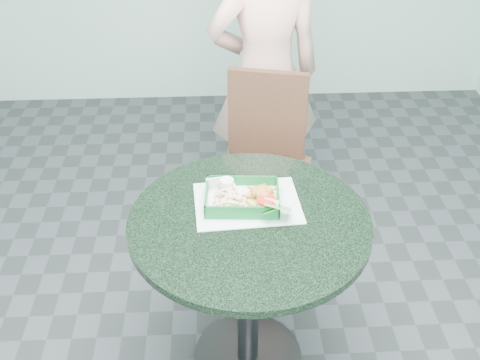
{
  "coord_description": "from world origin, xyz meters",
  "views": [
    {
      "loc": [
        -0.11,
        -1.53,
        2.02
      ],
      "look_at": [
        -0.03,
        0.1,
        0.87
      ],
      "focal_mm": 42.0,
      "sensor_mm": 36.0,
      "label": 1
    }
  ],
  "objects_px": {
    "cafe_table": "(249,258)",
    "crab_sandwich": "(261,198)",
    "food_basket": "(242,204)",
    "diner_person": "(265,66)",
    "sauce_ramekin": "(226,188)",
    "dining_chair": "(268,154)"
  },
  "relations": [
    {
      "from": "dining_chair",
      "to": "crab_sandwich",
      "type": "relative_size",
      "value": 8.38
    },
    {
      "from": "dining_chair",
      "to": "sauce_ramekin",
      "type": "distance_m",
      "value": 0.73
    },
    {
      "from": "dining_chair",
      "to": "diner_person",
      "type": "bearing_deg",
      "value": 102.41
    },
    {
      "from": "food_basket",
      "to": "sauce_ramekin",
      "type": "relative_size",
      "value": 5.0
    },
    {
      "from": "cafe_table",
      "to": "food_basket",
      "type": "bearing_deg",
      "value": 103.22
    },
    {
      "from": "crab_sandwich",
      "to": "diner_person",
      "type": "bearing_deg",
      "value": 84.34
    },
    {
      "from": "cafe_table",
      "to": "crab_sandwich",
      "type": "relative_size",
      "value": 7.75
    },
    {
      "from": "dining_chair",
      "to": "crab_sandwich",
      "type": "height_order",
      "value": "dining_chair"
    },
    {
      "from": "dining_chair",
      "to": "food_basket",
      "type": "height_order",
      "value": "dining_chair"
    },
    {
      "from": "cafe_table",
      "to": "food_basket",
      "type": "relative_size",
      "value": 3.25
    },
    {
      "from": "cafe_table",
      "to": "sauce_ramekin",
      "type": "distance_m",
      "value": 0.28
    },
    {
      "from": "crab_sandwich",
      "to": "food_basket",
      "type": "bearing_deg",
      "value": 173.21
    },
    {
      "from": "diner_person",
      "to": "crab_sandwich",
      "type": "distance_m",
      "value": 1.02
    },
    {
      "from": "diner_person",
      "to": "crab_sandwich",
      "type": "height_order",
      "value": "diner_person"
    },
    {
      "from": "food_basket",
      "to": "cafe_table",
      "type": "bearing_deg",
      "value": -76.78
    },
    {
      "from": "cafe_table",
      "to": "dining_chair",
      "type": "bearing_deg",
      "value": 79.65
    },
    {
      "from": "cafe_table",
      "to": "crab_sandwich",
      "type": "distance_m",
      "value": 0.24
    },
    {
      "from": "cafe_table",
      "to": "crab_sandwich",
      "type": "bearing_deg",
      "value": 58.81
    },
    {
      "from": "dining_chair",
      "to": "crab_sandwich",
      "type": "distance_m",
      "value": 0.76
    },
    {
      "from": "cafe_table",
      "to": "sauce_ramekin",
      "type": "xyz_separation_m",
      "value": [
        -0.08,
        0.15,
        0.22
      ]
    },
    {
      "from": "sauce_ramekin",
      "to": "diner_person",
      "type": "bearing_deg",
      "value": 76.45
    },
    {
      "from": "cafe_table",
      "to": "diner_person",
      "type": "height_order",
      "value": "diner_person"
    }
  ]
}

